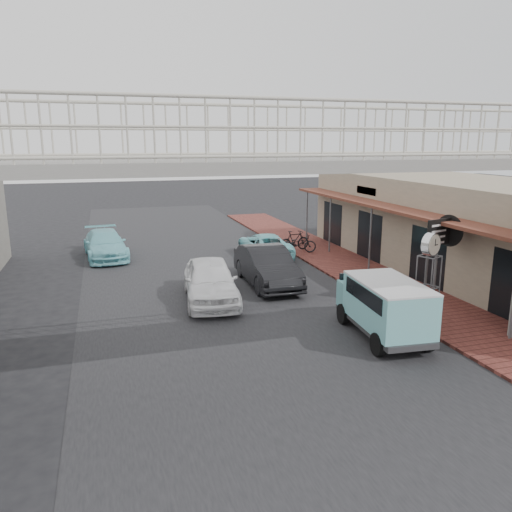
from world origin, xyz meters
TOP-DOWN VIEW (x-y plane):
  - ground at (0.00, 0.00)m, footprint 120.00×120.00m
  - road_strip at (0.00, 0.00)m, footprint 10.00×60.00m
  - sidewalk at (6.50, 3.00)m, footprint 3.00×40.00m
  - shophouse_row at (10.97, 4.00)m, footprint 7.20×18.00m
  - footbridge at (0.00, -4.00)m, footprint 16.40×2.40m
  - white_hatchback at (-0.50, 3.14)m, footprint 2.32×4.66m
  - dark_sedan at (2.08, 4.54)m, footprint 1.66×4.64m
  - angkot_curb at (3.52, 9.25)m, footprint 2.09×4.30m
  - angkot_far at (-4.00, 11.36)m, footprint 2.26×4.72m
  - angkot_van at (3.61, -1.65)m, footprint 1.90×3.67m
  - motorcycle_near at (5.30, 9.21)m, footprint 1.88×0.97m
  - motorcycle_far at (5.30, 9.78)m, footprint 1.77×0.77m
  - street_clock at (5.30, -1.27)m, footprint 0.73×0.71m
  - arrow_sign at (7.50, 0.55)m, footprint 1.85×1.23m

SIDE VIEW (x-z plane):
  - ground at x=0.00m, z-range 0.00..0.00m
  - road_strip at x=0.00m, z-range 0.00..0.01m
  - sidewalk at x=6.50m, z-range 0.00..0.10m
  - motorcycle_near at x=5.30m, z-range 0.10..1.04m
  - angkot_curb at x=3.52m, z-range 0.00..1.18m
  - motorcycle_far at x=5.30m, z-range 0.10..1.13m
  - angkot_far at x=-4.00m, z-range 0.00..1.33m
  - dark_sedan at x=2.08m, z-range 0.00..1.52m
  - white_hatchback at x=-0.50m, z-range 0.00..1.52m
  - angkot_van at x=3.61m, z-range 0.23..1.97m
  - shophouse_row at x=10.97m, z-range 0.01..4.01m
  - street_clock at x=5.30m, z-range 1.04..3.88m
  - arrow_sign at x=7.50m, z-range 1.04..4.10m
  - footbridge at x=0.00m, z-range 0.01..6.35m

